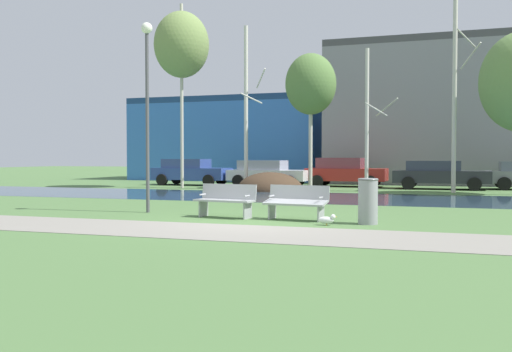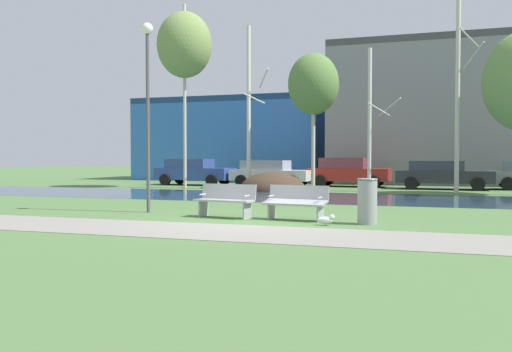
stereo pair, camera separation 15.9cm
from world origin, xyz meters
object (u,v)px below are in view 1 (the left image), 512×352
Objects in this scene: parked_van_nearest_blue at (190,171)px; parked_sedan_second_white at (267,172)px; bench_left at (226,200)px; trash_bin at (368,200)px; bench_right at (296,201)px; seagull at (327,220)px; parked_wagon_fourth_dark at (439,174)px; parked_hatch_third_red at (345,172)px; streetlamp at (147,86)px.

parked_van_nearest_blue is 4.49m from parked_sedan_second_white.
trash_bin is (3.71, -0.32, 0.09)m from bench_left.
bench_right reaches higher than seagull.
parked_wagon_fourth_dark is at bearing 70.03° from bench_left.
parked_sedan_second_white reaches higher than trash_bin.
parked_hatch_third_red is at bearing 94.26° from bench_right.
trash_bin is at bearing -79.67° from parked_hatch_third_red.
streetlamp is (-6.30, 0.88, 3.04)m from trash_bin.
parked_hatch_third_red reaches higher than parked_wagon_fourth_dark.
parked_van_nearest_blue reaches higher than seagull.
parked_van_nearest_blue is (-7.88, 15.09, 0.31)m from bench_left.
parked_sedan_second_white reaches higher than bench_left.
bench_right is at bearing -7.07° from streetlamp.
seagull is at bearing -149.07° from trash_bin.
seagull is at bearing -68.86° from parked_sedan_second_white.
seagull is 0.10× the size of parked_van_nearest_blue.
bench_right is at bearing -85.74° from parked_hatch_third_red.
bench_right is 0.38× the size of parked_van_nearest_blue.
parked_sedan_second_white is (4.48, 0.17, -0.03)m from parked_van_nearest_blue.
seagull is (0.93, -0.84, -0.34)m from bench_right.
bench_left is at bearing -77.46° from parked_sedan_second_white.
streetlamp is (-2.59, 0.56, 3.13)m from bench_left.
parked_sedan_second_white is 0.95× the size of parked_wagon_fourth_dark.
parked_van_nearest_blue is (-9.78, 15.09, 0.31)m from bench_right.
streetlamp is 1.26× the size of parked_hatch_third_red.
parked_wagon_fourth_dark reaches higher than bench_left.
seagull is at bearing -14.50° from streetlamp.
bench_right is at bearing -57.05° from parked_van_nearest_blue.
parked_van_nearest_blue is at bearing 109.99° from streetlamp.
bench_left is 17.03m from parked_van_nearest_blue.
parked_hatch_third_red reaches higher than bench_left.
bench_right is at bearing 137.70° from seagull.
bench_right is 0.31× the size of streetlamp.
bench_left is 3.73m from trash_bin.
streetlamp is at bearing -70.01° from parked_van_nearest_blue.
streetlamp is at bearing -119.02° from parked_wagon_fourth_dark.
bench_right is 0.38× the size of parked_sedan_second_white.
bench_left is at bearing -62.43° from parked_van_nearest_blue.
streetlamp is at bearing -101.86° from parked_hatch_third_red.
seagull is 19.21m from parked_van_nearest_blue.
seagull is 0.10× the size of parked_sedan_second_white.
trash_bin is at bearing -10.02° from bench_right.
streetlamp is at bearing 167.85° from bench_left.
bench_right is 1.30m from seagull.
bench_left is 0.38× the size of parked_sedan_second_white.
streetlamp reaches higher than trash_bin.
parked_van_nearest_blue is at bearing 126.94° from trash_bin.
parked_wagon_fourth_dark is at bearing -0.69° from parked_sedan_second_white.
parked_hatch_third_red is (-2.13, 17.06, 0.68)m from seagull.
trash_bin reaches higher than bench_right.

